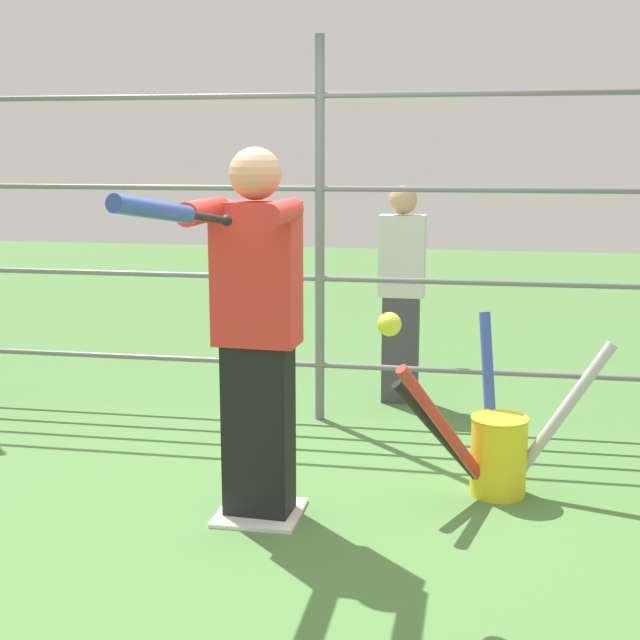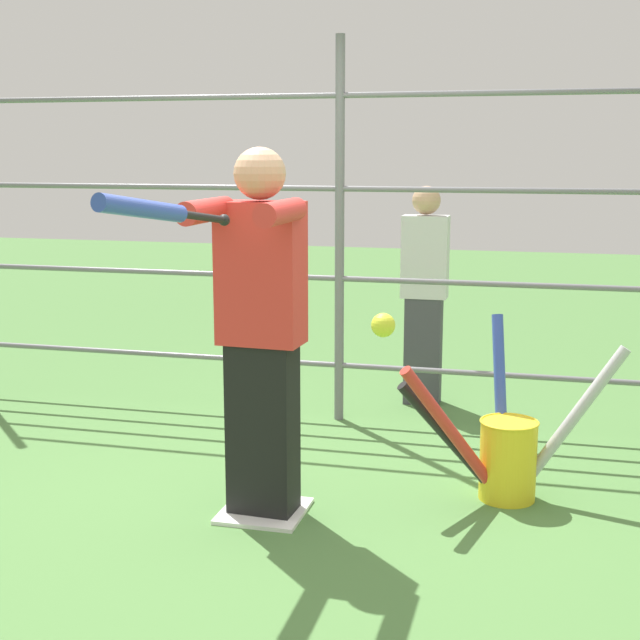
{
  "view_description": "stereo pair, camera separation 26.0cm",
  "coord_description": "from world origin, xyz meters",
  "px_view_note": "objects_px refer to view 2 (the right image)",
  "views": [
    {
      "loc": [
        -1.03,
        3.95,
        1.74
      ],
      "look_at": [
        -0.34,
        0.21,
        1.01
      ],
      "focal_mm": 50.0,
      "sensor_mm": 36.0,
      "label": 1
    },
    {
      "loc": [
        -1.28,
        3.9,
        1.74
      ],
      "look_at": [
        -0.34,
        0.21,
        1.01
      ],
      "focal_mm": 50.0,
      "sensor_mm": 36.0,
      "label": 2
    }
  ],
  "objects_px": {
    "softball_in_flight": "(383,325)",
    "bat_bucket": "(505,450)",
    "bystander_behind_fence": "(424,292)",
    "batter": "(260,323)",
    "baseball_bat_swinging": "(154,210)"
  },
  "relations": [
    {
      "from": "batter",
      "to": "bystander_behind_fence",
      "type": "relative_size",
      "value": 1.17
    },
    {
      "from": "batter",
      "to": "bat_bucket",
      "type": "relative_size",
      "value": 1.59
    },
    {
      "from": "softball_in_flight",
      "to": "bat_bucket",
      "type": "relative_size",
      "value": 0.09
    },
    {
      "from": "softball_in_flight",
      "to": "bat_bucket",
      "type": "bearing_deg",
      "value": -114.28
    },
    {
      "from": "batter",
      "to": "softball_in_flight",
      "type": "distance_m",
      "value": 0.85
    },
    {
      "from": "baseball_bat_swinging",
      "to": "bat_bucket",
      "type": "distance_m",
      "value": 2.25
    },
    {
      "from": "softball_in_flight",
      "to": "bat_bucket",
      "type": "height_order",
      "value": "softball_in_flight"
    },
    {
      "from": "bat_bucket",
      "to": "bystander_behind_fence",
      "type": "xyz_separation_m",
      "value": [
        0.64,
        -1.64,
        0.52
      ]
    },
    {
      "from": "baseball_bat_swinging",
      "to": "bat_bucket",
      "type": "bearing_deg",
      "value": -130.67
    },
    {
      "from": "bystander_behind_fence",
      "to": "softball_in_flight",
      "type": "bearing_deg",
      "value": 94.21
    },
    {
      "from": "bat_bucket",
      "to": "baseball_bat_swinging",
      "type": "bearing_deg",
      "value": 49.33
    },
    {
      "from": "batter",
      "to": "baseball_bat_swinging",
      "type": "bearing_deg",
      "value": 84.24
    },
    {
      "from": "batter",
      "to": "baseball_bat_swinging",
      "type": "relative_size",
      "value": 2.2
    },
    {
      "from": "baseball_bat_swinging",
      "to": "softball_in_flight",
      "type": "xyz_separation_m",
      "value": [
        -0.76,
        -0.42,
        -0.46
      ]
    },
    {
      "from": "batter",
      "to": "bystander_behind_fence",
      "type": "distance_m",
      "value": 2.2
    }
  ]
}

